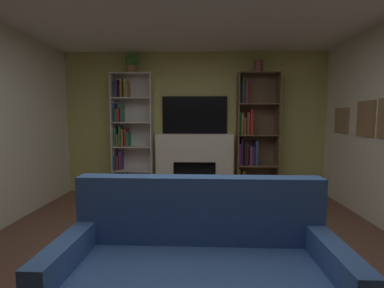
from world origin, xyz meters
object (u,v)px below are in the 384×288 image
vase_with_flowers (259,66)px  tv (195,115)px  fireplace (195,162)px  bookshelf_left (129,136)px  bookshelf_right (251,138)px  coffee_table (199,230)px  couch (198,282)px  potted_plant (131,63)px

vase_with_flowers → tv: bearing=173.9°
fireplace → vase_with_flowers: size_ratio=4.19×
bookshelf_left → bookshelf_right: bearing=-0.2°
vase_with_flowers → coffee_table: size_ratio=0.39×
vase_with_flowers → coffee_table: vase_with_flowers is taller
coffee_table → tv: bearing=92.1°
fireplace → bookshelf_left: size_ratio=0.68×
couch → fireplace: bearing=91.7°
bookshelf_left → tv: bearing=3.9°
bookshelf_left → couch: bookshelf_left is taller
bookshelf_left → potted_plant: bearing=-23.6°
tv → potted_plant: bearing=-173.9°
potted_plant → vase_with_flowers: size_ratio=0.94×
tv → vase_with_flowers: 1.42m
coffee_table → bookshelf_right: bearing=69.8°
tv → potted_plant: potted_plant is taller
bookshelf_right → fireplace: bearing=-179.5°
potted_plant → vase_with_flowers: bearing=-0.0°
tv → bookshelf_left: bookshelf_left is taller
bookshelf_left → coffee_table: bearing=-62.7°
tv → coffee_table: bearing=-87.9°
bookshelf_left → bookshelf_right: (2.24, -0.01, -0.03)m
bookshelf_left → potted_plant: size_ratio=6.56×
tv → bookshelf_right: (1.03, -0.09, -0.41)m
couch → bookshelf_left: bearing=111.7°
fireplace → tv: size_ratio=1.27×
fireplace → potted_plant: 2.11m
tv → bookshelf_left: 1.27m
potted_plant → coffee_table: 3.44m
bookshelf_left → couch: 3.62m
bookshelf_right → couch: 3.48m
fireplace → vase_with_flowers: 2.05m
bookshelf_right → vase_with_flowers: bearing=-17.6°
tv → coffee_table: (0.10, -2.62, -1.10)m
bookshelf_right → vase_with_flowers: vase_with_flowers is taller
couch → tv: bearing=91.7°
bookshelf_right → couch: (-0.93, -3.28, -0.72)m
tv → vase_with_flowers: (1.12, -0.12, 0.85)m
fireplace → tv: (0.00, 0.10, 0.86)m
bookshelf_left → coffee_table: (1.31, -2.54, -0.72)m
tv → vase_with_flowers: size_ratio=3.31×
couch → vase_with_flowers: bearing=72.5°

